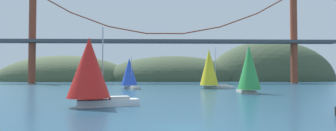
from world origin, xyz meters
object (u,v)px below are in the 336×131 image
Objects in this scene: sailboat_blue_spinnaker at (129,73)px; channel_buoy at (100,96)px; sailboat_yellow_sail at (209,68)px; sailboat_red_spinnaker at (90,70)px; sailboat_green_sail at (249,69)px.

sailboat_blue_spinnaker is 27.45m from channel_buoy.
sailboat_yellow_sail is 36.68m from channel_buoy.
sailboat_red_spinnaker is at bearing -117.88° from sailboat_yellow_sail.
sailboat_red_spinnaker is (-0.18, -39.65, 0.20)m from sailboat_blue_spinnaker.
sailboat_green_sail is 3.81× the size of channel_buoy.
sailboat_blue_spinnaker is at bearing 86.29° from channel_buoy.
channel_buoy is (-1.57, 12.53, -4.09)m from sailboat_red_spinnaker.
channel_buoy is at bearing -93.71° from sailboat_blue_spinnaker.
sailboat_blue_spinnaker is (-25.98, 17.69, -0.71)m from sailboat_green_sail.
sailboat_green_sail is 19.22m from sailboat_yellow_sail.
sailboat_green_sail reaches higher than sailboat_blue_spinnaker.
sailboat_yellow_sail is (-4.69, 18.63, 0.58)m from sailboat_green_sail.
sailboat_blue_spinnaker reaches higher than channel_buoy.
channel_buoy is (-23.05, -28.06, -5.18)m from sailboat_yellow_sail.
sailboat_green_sail is 0.91× the size of sailboat_yellow_sail.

